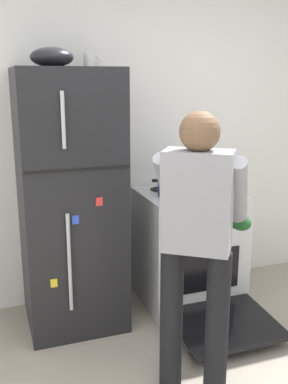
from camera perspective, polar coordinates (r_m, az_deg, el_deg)
The scene contains 8 objects.
kitchen_wall_back at distance 3.58m, azimuth -4.07°, elevation 7.74°, with size 6.00×0.10×2.70m, color white.
refrigerator at distance 3.20m, azimuth -9.39°, elevation -1.16°, with size 0.68×0.72×1.83m.
stove_range at distance 3.61m, azimuth 5.78°, elevation -7.15°, with size 0.76×1.22×0.91m.
person_cook at distance 2.44m, azimuth 6.85°, elevation -5.00°, with size 0.65×0.69×1.60m.
red_pot at distance 3.36m, azimuth 3.77°, elevation 0.85°, with size 0.33×0.23×0.14m.
coffee_mug at distance 3.18m, azimuth -6.91°, elevation 16.31°, with size 0.11×0.08×0.10m.
pepper_mill at distance 3.77m, azimuth 8.71°, elevation 2.53°, with size 0.05×0.05×0.18m, color brown.
mixing_bowl at distance 3.08m, azimuth -11.67°, elevation 16.48°, with size 0.28×0.28×0.13m, color black.
Camera 1 is at (-0.95, -1.48, 1.76)m, focal length 41.85 mm.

